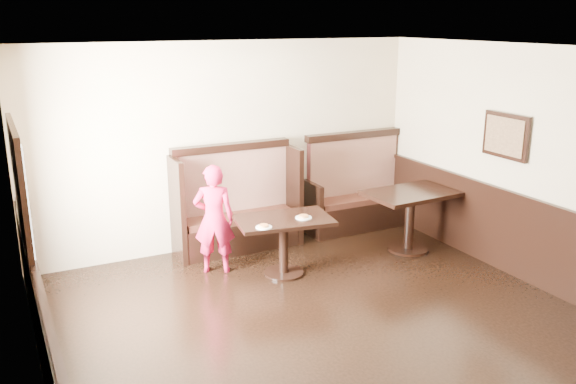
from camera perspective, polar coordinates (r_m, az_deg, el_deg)
ground at (r=5.93m, az=7.61°, el=-15.47°), size 7.00×7.00×0.00m
room_shell at (r=5.68m, az=3.72°, el=-9.17°), size 7.00×7.00×7.00m
booth_main at (r=8.39m, az=-4.88°, el=-1.79°), size 1.75×0.72×1.45m
booth_neighbor at (r=9.26m, az=6.41°, el=-0.41°), size 1.65×0.72×1.45m
table_main at (r=7.47m, az=-0.41°, el=-3.70°), size 1.25×0.89×0.73m
table_neighbor at (r=8.40m, az=11.36°, el=-1.34°), size 1.24×0.85×0.83m
child at (r=7.57m, az=-6.93°, el=-2.52°), size 0.59×0.51×1.38m
pizza_plate_left at (r=7.09m, az=-2.28°, el=-3.24°), size 0.19×0.19×0.04m
pizza_plate_right at (r=7.41m, az=1.47°, el=-2.35°), size 0.20×0.20×0.04m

